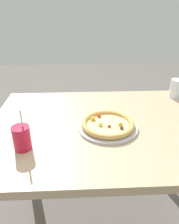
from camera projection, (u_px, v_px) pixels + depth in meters
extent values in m
plane|color=#66605B|center=(100.00, 217.00, 1.49)|extent=(8.00, 8.00, 0.00)
cube|color=tan|center=(103.00, 127.00, 1.16)|extent=(1.19, 0.89, 0.04)
cylinder|color=#89765B|center=(28.00, 146.00, 1.63)|extent=(0.07, 0.07, 0.71)
cylinder|color=#89765B|center=(163.00, 142.00, 1.68)|extent=(0.07, 0.07, 0.71)
cylinder|color=#B7B7BC|center=(108.00, 127.00, 1.11)|extent=(0.31, 0.31, 0.01)
cylinder|color=#E5CC7F|center=(108.00, 125.00, 1.10)|extent=(0.22, 0.22, 0.01)
torus|color=tan|center=(108.00, 124.00, 1.10)|extent=(0.27, 0.27, 0.03)
sphere|color=gold|center=(120.00, 124.00, 1.08)|extent=(0.02, 0.02, 0.02)
sphere|color=brown|center=(122.00, 128.00, 1.05)|extent=(0.02, 0.02, 0.02)
sphere|color=maroon|center=(109.00, 126.00, 1.07)|extent=(0.02, 0.02, 0.02)
sphere|color=#BF4C19|center=(99.00, 116.00, 1.16)|extent=(0.02, 0.02, 0.02)
sphere|color=gold|center=(93.00, 119.00, 1.13)|extent=(0.03, 0.03, 0.03)
sphere|color=gold|center=(101.00, 125.00, 1.08)|extent=(0.02, 0.02, 0.02)
cylinder|color=red|center=(22.00, 138.00, 0.93)|extent=(0.08, 0.08, 0.11)
cylinder|color=white|center=(21.00, 120.00, 0.89)|extent=(0.01, 0.02, 0.10)
cylinder|color=silver|center=(176.00, 89.00, 1.43)|extent=(0.08, 0.08, 0.12)
cube|color=white|center=(179.00, 85.00, 1.41)|extent=(0.03, 0.03, 0.03)
cube|color=white|center=(177.00, 82.00, 1.41)|extent=(0.04, 0.04, 0.03)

